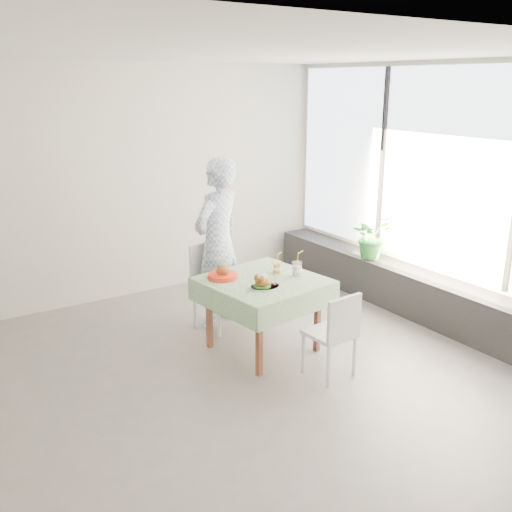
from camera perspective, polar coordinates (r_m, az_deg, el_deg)
floor at (r=5.22m, az=-5.19°, el=-12.61°), size 6.00×6.00×0.00m
ceiling at (r=4.54m, az=-6.19°, el=19.76°), size 6.00×6.00×0.00m
wall_back at (r=6.96m, az=-15.33°, el=6.72°), size 6.00×0.02×2.80m
wall_front at (r=2.84m, az=18.77°, el=-8.47°), size 6.00×0.02×2.80m
wall_right at (r=6.59m, az=18.24°, el=5.92°), size 0.02×5.00×2.80m
window_pane at (r=6.53m, az=18.27°, el=8.05°), size 0.01×4.80×2.18m
window_ledge at (r=6.75m, az=16.26°, el=-3.83°), size 0.40×4.80×0.50m
cafe_table at (r=5.63m, az=0.71°, el=-5.05°), size 1.17×1.17×0.74m
chair_far at (r=6.23m, az=-3.84°, el=-4.59°), size 0.53×0.53×0.92m
chair_near at (r=5.28m, az=7.41°, el=-9.29°), size 0.41×0.41×0.81m
diner at (r=6.12m, az=-3.83°, el=1.29°), size 0.79×0.66×1.84m
main_dish at (r=5.28m, az=0.76°, el=-2.72°), size 0.29×0.29×0.15m
juice_cup_orange at (r=5.69m, az=2.12°, el=-1.17°), size 0.09×0.09×0.25m
juice_cup_lemonade at (r=5.62m, az=4.12°, el=-1.34°), size 0.10×0.10×0.28m
second_dish at (r=5.55m, az=-3.33°, el=-1.85°), size 0.29×0.29×0.14m
potted_plant at (r=7.08m, az=11.49°, el=1.92°), size 0.53×0.48×0.54m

